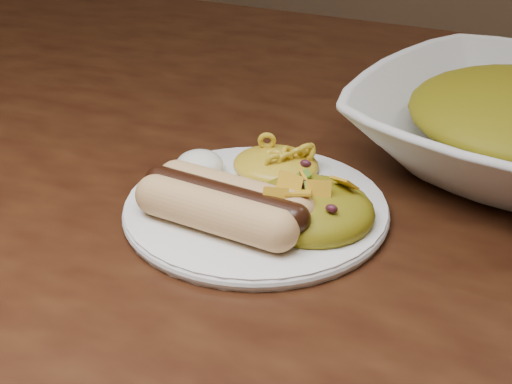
% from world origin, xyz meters
% --- Properties ---
extents(table, '(1.60, 0.90, 0.75)m').
position_xyz_m(table, '(0.00, 0.00, 0.66)').
color(table, '#391D0E').
rests_on(table, floor).
extents(plate, '(0.24, 0.24, 0.01)m').
position_xyz_m(plate, '(0.10, -0.09, 0.76)').
color(plate, white).
rests_on(plate, table).
extents(hotdog, '(0.12, 0.07, 0.03)m').
position_xyz_m(hotdog, '(0.09, -0.12, 0.78)').
color(hotdog, '#DCB462').
rests_on(hotdog, plate).
extents(mac_and_cheese, '(0.09, 0.09, 0.03)m').
position_xyz_m(mac_and_cheese, '(0.09, -0.03, 0.77)').
color(mac_and_cheese, gold).
rests_on(mac_and_cheese, plate).
extents(sour_cream, '(0.04, 0.04, 0.02)m').
position_xyz_m(sour_cream, '(0.04, -0.06, 0.77)').
color(sour_cream, white).
rests_on(sour_cream, plate).
extents(taco_salad, '(0.10, 0.09, 0.04)m').
position_xyz_m(taco_salad, '(0.15, -0.09, 0.78)').
color(taco_salad, '#B2750C').
rests_on(taco_salad, plate).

